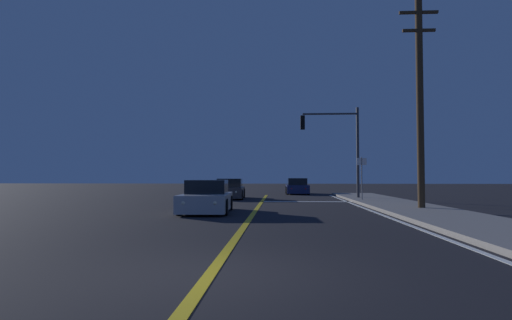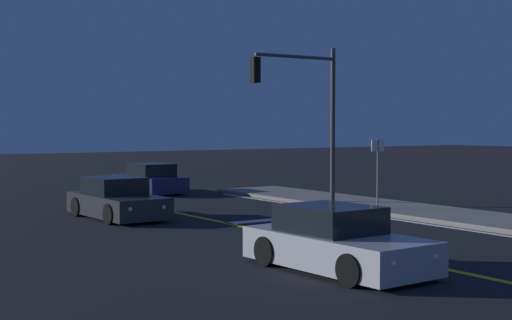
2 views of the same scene
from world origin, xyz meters
name	(u,v)px [view 2 (image 2 of 2)]	position (x,y,z in m)	size (l,w,h in m)	color
lane_line_center	(437,267)	(0.00, 10.05, 0.01)	(0.20, 34.16, 0.01)	gold
stop_bar	(296,218)	(2.63, 18.60, 0.01)	(5.25, 0.50, 0.01)	white
car_side_waiting_charcoal	(117,200)	(-2.31, 21.76, 0.58)	(2.06, 4.26, 1.34)	#2D2D33
car_distant_tail_silver	(336,243)	(-1.97, 11.03, 0.58)	(2.11, 4.32, 1.34)	#B2B5BA
car_mid_block_navy	(150,180)	(2.51, 29.44, 0.58)	(1.96, 4.26, 1.34)	navy
traffic_signal_near_right	(305,101)	(4.75, 20.90, 3.94)	(3.75, 0.28, 5.93)	#38383D
street_sign_corner	(378,163)	(5.75, 18.10, 1.74)	(0.56, 0.06, 2.59)	slate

